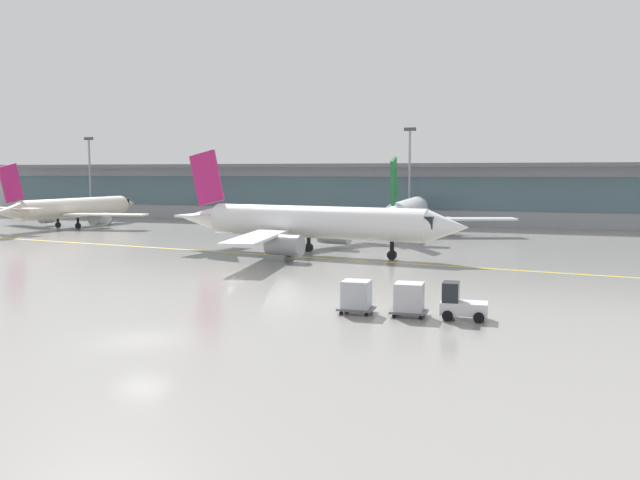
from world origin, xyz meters
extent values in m
plane|color=gray|center=(0.00, 0.00, 0.00)|extent=(400.00, 400.00, 0.00)
cube|color=yellow|center=(-3.09, 32.70, 0.00)|extent=(109.27, 13.37, 0.01)
cube|color=#9EA3A8|center=(0.00, 80.33, 4.50)|extent=(170.41, 8.00, 9.00)
cube|color=slate|center=(0.00, 76.25, 4.95)|extent=(163.59, 0.16, 5.04)
cube|color=slate|center=(0.00, 78.83, 9.30)|extent=(177.23, 11.00, 0.60)
cylinder|color=silver|center=(-48.57, 54.84, 2.94)|extent=(4.32, 20.68, 2.85)
cone|color=silver|center=(-47.71, 66.78, 2.94)|extent=(2.95, 3.61, 2.71)
cube|color=black|center=(-47.87, 64.51, 3.29)|extent=(2.40, 2.72, 1.00)
cone|color=silver|center=(-49.47, 42.32, 2.94)|extent=(2.75, 4.73, 2.42)
cube|color=silver|center=(-55.97, 53.69, 2.15)|extent=(11.95, 6.57, 0.23)
cylinder|color=#999EA3|center=(-53.54, 54.77, 1.36)|extent=(1.97, 3.14, 1.76)
cube|color=silver|center=(-41.41, 52.64, 2.15)|extent=(12.04, 5.05, 0.23)
cylinder|color=#999EA3|center=(-43.67, 54.06, 1.36)|extent=(1.97, 3.14, 1.76)
cube|color=#B21E66|center=(-49.41, 43.23, 6.79)|extent=(0.58, 3.86, 5.37)
cube|color=silver|center=(-51.48, 43.72, 3.36)|extent=(4.33, 2.31, 0.20)
cube|color=silver|center=(-47.29, 43.41, 3.36)|extent=(4.33, 2.31, 0.20)
cylinder|color=black|center=(-48.05, 62.00, 0.75)|extent=(0.37, 0.37, 1.51)
cylinder|color=black|center=(-48.05, 62.00, 0.38)|extent=(0.51, 0.79, 0.75)
cylinder|color=black|center=(-50.62, 53.30, 0.75)|extent=(0.37, 0.37, 1.51)
cylinder|color=black|center=(-50.62, 53.30, 0.38)|extent=(0.51, 0.79, 0.75)
cylinder|color=black|center=(-46.77, 53.02, 0.75)|extent=(0.37, 0.37, 1.51)
cylinder|color=black|center=(-46.77, 53.02, 0.38)|extent=(0.51, 0.79, 0.75)
cylinder|color=silver|center=(1.02, 59.96, 3.12)|extent=(4.56, 21.99, 3.03)
cone|color=silver|center=(0.13, 72.67, 3.12)|extent=(3.13, 3.83, 2.88)
cube|color=black|center=(0.30, 70.25, 3.50)|extent=(2.55, 2.89, 1.06)
cone|color=silver|center=(1.96, 46.65, 3.12)|extent=(2.91, 5.02, 2.58)
cube|color=silver|center=(-6.59, 57.64, 2.29)|extent=(12.81, 5.39, 0.25)
cylinder|color=#999EA3|center=(-4.19, 59.15, 1.44)|extent=(2.09, 3.33, 1.87)
cube|color=silver|center=(8.89, 58.73, 2.29)|extent=(12.71, 6.97, 0.25)
cylinder|color=#999EA3|center=(6.31, 59.89, 1.44)|extent=(2.09, 3.33, 1.87)
cube|color=#19662D|center=(1.89, 47.62, 7.22)|extent=(0.61, 4.10, 5.71)
cube|color=silver|center=(-0.36, 47.82, 3.58)|extent=(4.60, 2.45, 0.21)
cube|color=silver|center=(4.09, 48.13, 3.58)|extent=(4.60, 2.45, 0.21)
cylinder|color=black|center=(0.49, 67.58, 0.80)|extent=(0.39, 0.39, 1.61)
cylinder|color=black|center=(0.49, 67.58, 0.40)|extent=(0.55, 0.84, 0.80)
cylinder|color=black|center=(-0.90, 58.04, 0.80)|extent=(0.39, 0.39, 1.61)
cylinder|color=black|center=(-0.90, 58.04, 0.40)|extent=(0.55, 0.84, 0.80)
cylinder|color=black|center=(3.20, 58.33, 0.80)|extent=(0.39, 0.39, 1.61)
cylinder|color=black|center=(3.20, 58.33, 0.40)|extent=(0.55, 0.84, 0.80)
cylinder|color=white|center=(-3.09, 34.70, 3.30)|extent=(23.28, 5.91, 3.20)
cone|color=white|center=(10.26, 33.11, 3.30)|extent=(4.18, 3.48, 3.04)
cube|color=black|center=(7.72, 33.41, 3.70)|extent=(3.16, 2.82, 1.12)
cone|color=white|center=(-17.09, 36.37, 3.30)|extent=(5.41, 3.31, 2.72)
cube|color=white|center=(-4.00, 43.06, 2.42)|extent=(7.90, 13.33, 0.26)
cylinder|color=#999EA3|center=(-2.90, 40.28, 1.53)|extent=(3.60, 2.37, 1.98)
cube|color=white|center=(-5.93, 26.78, 2.42)|extent=(5.10, 13.50, 0.26)
cylinder|color=#999EA3|center=(-4.22, 29.24, 1.53)|extent=(3.60, 2.37, 1.98)
cube|color=#B21E66|center=(-16.07, 36.25, 7.63)|extent=(4.33, 0.85, 6.03)
cube|color=white|center=(-15.42, 38.54, 3.78)|extent=(2.80, 4.94, 0.23)
cube|color=white|center=(-15.98, 33.86, 3.78)|extent=(2.80, 4.94, 0.23)
cylinder|color=black|center=(4.92, 33.75, 0.85)|extent=(0.41, 0.41, 1.70)
cylinder|color=black|center=(4.92, 33.75, 0.42)|extent=(0.90, 0.61, 0.85)
cylinder|color=black|center=(-4.71, 37.07, 0.85)|extent=(0.41, 0.41, 1.70)
cylinder|color=black|center=(-4.71, 37.07, 0.42)|extent=(0.90, 0.61, 0.85)
cylinder|color=black|center=(-5.22, 32.77, 0.85)|extent=(0.41, 0.41, 1.70)
cylinder|color=black|center=(-5.22, 32.77, 0.42)|extent=(0.90, 0.61, 0.85)
cube|color=silver|center=(14.55, 9.88, 0.65)|extent=(2.68, 1.55, 0.70)
cube|color=#1E2328|center=(13.80, 9.83, 1.55)|extent=(0.97, 1.29, 1.10)
cylinder|color=black|center=(15.36, 10.62, 0.30)|extent=(0.61, 0.26, 0.60)
cylinder|color=black|center=(15.44, 9.23, 0.30)|extent=(0.61, 0.26, 0.60)
cylinder|color=black|center=(13.66, 10.52, 0.30)|extent=(0.61, 0.26, 0.60)
cylinder|color=black|center=(13.75, 9.13, 0.30)|extent=(0.61, 0.26, 0.60)
cube|color=#595B60|center=(11.46, 9.69, 0.28)|extent=(2.19, 1.72, 0.12)
cube|color=silver|center=(11.46, 9.69, 1.14)|extent=(1.69, 1.59, 1.60)
cylinder|color=black|center=(12.16, 10.43, 0.11)|extent=(0.23, 0.11, 0.22)
cylinder|color=black|center=(12.25, 9.04, 0.11)|extent=(0.23, 0.11, 0.22)
cylinder|color=black|center=(10.67, 10.35, 0.11)|extent=(0.23, 0.11, 0.22)
cylinder|color=black|center=(10.75, 8.95, 0.11)|extent=(0.23, 0.11, 0.22)
cube|color=#595B60|center=(8.36, 9.51, 0.28)|extent=(2.19, 1.72, 0.12)
cube|color=#B2B7C1|center=(8.36, 9.51, 1.14)|extent=(1.69, 1.59, 1.60)
cylinder|color=black|center=(9.07, 10.25, 0.11)|extent=(0.23, 0.11, 0.22)
cylinder|color=black|center=(9.15, 8.85, 0.11)|extent=(0.23, 0.11, 0.22)
cylinder|color=black|center=(7.57, 10.16, 0.11)|extent=(0.23, 0.11, 0.22)
cylinder|color=black|center=(7.65, 8.76, 0.11)|extent=(0.23, 0.11, 0.22)
cylinder|color=gray|center=(-58.89, 71.56, 6.95)|extent=(0.36, 0.36, 13.91)
cube|color=#3F3F42|center=(-58.89, 71.56, 14.16)|extent=(1.80, 0.30, 0.50)
cylinder|color=gray|center=(-1.40, 72.72, 7.22)|extent=(0.36, 0.36, 14.44)
cube|color=#3F3F42|center=(-1.40, 72.72, 14.69)|extent=(1.80, 0.30, 0.50)
camera|label=1|loc=(18.93, -27.58, 8.29)|focal=37.34mm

